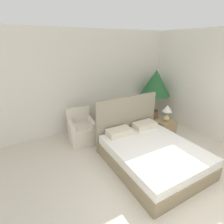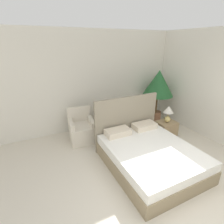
% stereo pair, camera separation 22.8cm
% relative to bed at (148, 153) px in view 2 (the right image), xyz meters
% --- Properties ---
extents(ground_plane, '(16.00, 16.00, 0.00)m').
position_rel_bed_xyz_m(ground_plane, '(-0.31, -1.30, -0.29)').
color(ground_plane, beige).
extents(wall_back, '(10.00, 0.06, 2.90)m').
position_rel_bed_xyz_m(wall_back, '(-0.31, 2.37, 1.16)').
color(wall_back, silver).
rests_on(wall_back, ground_plane).
extents(wall_side, '(0.06, 10.00, 2.90)m').
position_rel_bed_xyz_m(wall_side, '(2.29, 0.20, 1.16)').
color(wall_side, silver).
rests_on(wall_side, ground_plane).
extents(bed, '(1.73, 2.06, 1.32)m').
position_rel_bed_xyz_m(bed, '(0.00, 0.00, 0.00)').
color(bed, '#8C7A5B').
rests_on(bed, ground_plane).
extents(armchair_near_window_left, '(0.71, 0.75, 0.89)m').
position_rel_bed_xyz_m(armchair_near_window_left, '(-0.99, 1.64, 0.00)').
color(armchair_near_window_left, beige).
rests_on(armchair_near_window_left, ground_plane).
extents(armchair_near_window_right, '(0.72, 0.76, 0.89)m').
position_rel_bed_xyz_m(armchair_near_window_right, '(0.03, 1.64, 0.00)').
color(armchair_near_window_right, beige).
rests_on(armchair_near_window_right, ground_plane).
extents(potted_palm, '(0.98, 0.98, 1.74)m').
position_rel_bed_xyz_m(potted_palm, '(1.67, 1.78, 0.98)').
color(potted_palm, brown).
rests_on(potted_palm, ground_plane).
extents(nightstand, '(0.51, 0.42, 0.51)m').
position_rel_bed_xyz_m(nightstand, '(1.16, 0.71, -0.03)').
color(nightstand, '#937A56').
rests_on(nightstand, ground_plane).
extents(table_lamp, '(0.27, 0.27, 0.46)m').
position_rel_bed_xyz_m(table_lamp, '(1.16, 0.71, 0.52)').
color(table_lamp, tan).
rests_on(table_lamp, nightstand).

